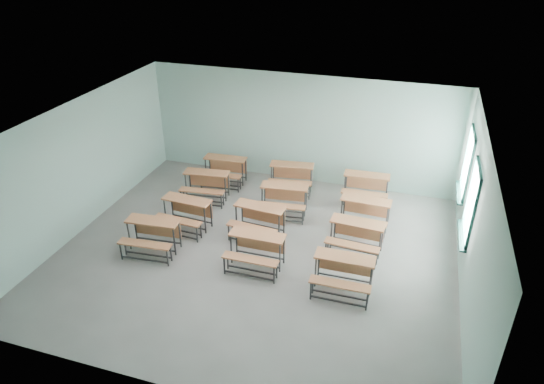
{
  "coord_description": "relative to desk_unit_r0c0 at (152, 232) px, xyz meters",
  "views": [
    {
      "loc": [
        3.12,
        -8.72,
        6.69
      ],
      "look_at": [
        0.01,
        1.2,
        1.0
      ],
      "focal_mm": 32.0,
      "sensor_mm": 36.0,
      "label": 1
    }
  ],
  "objects": [
    {
      "name": "desk_unit_r3c2",
      "position": [
        4.4,
        3.84,
        0.0
      ],
      "size": [
        1.27,
        0.88,
        0.77
      ],
      "rotation": [
        0.0,
        0.0,
        0.04
      ],
      "color": "#A05E39",
      "rests_on": "ground"
    },
    {
      "name": "desk_unit_r0c0",
      "position": [
        0.0,
        0.0,
        0.0
      ],
      "size": [
        1.3,
        0.93,
        0.77
      ],
      "rotation": [
        0.0,
        0.0,
        0.08
      ],
      "color": "#A05E39",
      "rests_on": "ground"
    },
    {
      "name": "desk_unit_r3c0",
      "position": [
        0.28,
        3.71,
        0.0
      ],
      "size": [
        1.28,
        0.9,
        0.77
      ],
      "rotation": [
        0.0,
        0.0,
        0.05
      ],
      "color": "#A05E39",
      "rests_on": "ground"
    },
    {
      "name": "room",
      "position": [
        2.41,
        0.66,
        1.08
      ],
      "size": [
        9.04,
        8.04,
        3.24
      ],
      "color": "gray",
      "rests_on": "ground"
    },
    {
      "name": "desk_unit_r2c1",
      "position": [
        2.44,
        2.54,
        0.0
      ],
      "size": [
        1.32,
        0.97,
        0.77
      ],
      "rotation": [
        0.0,
        0.0,
        0.12
      ],
      "color": "#A05E39",
      "rests_on": "ground"
    },
    {
      "name": "desk_unit_r2c2",
      "position": [
        4.56,
        2.45,
        0.0
      ],
      "size": [
        1.27,
        0.88,
        0.77
      ],
      "rotation": [
        0.0,
        0.0,
        -0.04
      ],
      "color": "#A05E39",
      "rests_on": "ground"
    },
    {
      "name": "desk_unit_r3c1",
      "position": [
        2.28,
        3.86,
        0.0
      ],
      "size": [
        1.34,
        0.99,
        0.77
      ],
      "rotation": [
        0.0,
        0.0,
        0.14
      ],
      "color": "#A05E39",
      "rests_on": "ground"
    },
    {
      "name": "desk_unit_r1c0",
      "position": [
        0.3,
        1.13,
        0.0
      ],
      "size": [
        1.29,
        0.91,
        0.77
      ],
      "rotation": [
        0.0,
        0.0,
        -0.06
      ],
      "color": "#A05E39",
      "rests_on": "ground"
    },
    {
      "name": "desk_unit_r2c0",
      "position": [
        0.16,
        2.67,
        0.0
      ],
      "size": [
        1.33,
        0.97,
        0.77
      ],
      "rotation": [
        0.0,
        0.0,
        0.12
      ],
      "color": "#A05E39",
      "rests_on": "ground"
    },
    {
      "name": "desk_unit_r1c2",
      "position": [
        4.51,
        1.34,
        0.0
      ],
      "size": [
        1.29,
        0.92,
        0.77
      ],
      "rotation": [
        0.0,
        0.0,
        -0.07
      ],
      "color": "#A05E39",
      "rests_on": "ground"
    },
    {
      "name": "desk_unit_r1c1",
      "position": [
        2.13,
        1.36,
        0.0
      ],
      "size": [
        1.3,
        0.93,
        0.77
      ],
      "rotation": [
        0.0,
        0.0,
        -0.09
      ],
      "color": "#A05E39",
      "rests_on": "ground"
    },
    {
      "name": "desk_unit_r0c2",
      "position": [
        4.47,
        -0.07,
        0.0
      ],
      "size": [
        1.24,
        0.84,
        0.77
      ],
      "rotation": [
        0.0,
        0.0,
        0.01
      ],
      "color": "#A05E39",
      "rests_on": "ground"
    },
    {
      "name": "desk_unit_r0c1",
      "position": [
        2.48,
        0.17,
        0.0
      ],
      "size": [
        1.24,
        0.83,
        0.77
      ],
      "rotation": [
        0.0,
        0.0,
        0.0
      ],
      "color": "#A05E39",
      "rests_on": "ground"
    }
  ]
}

